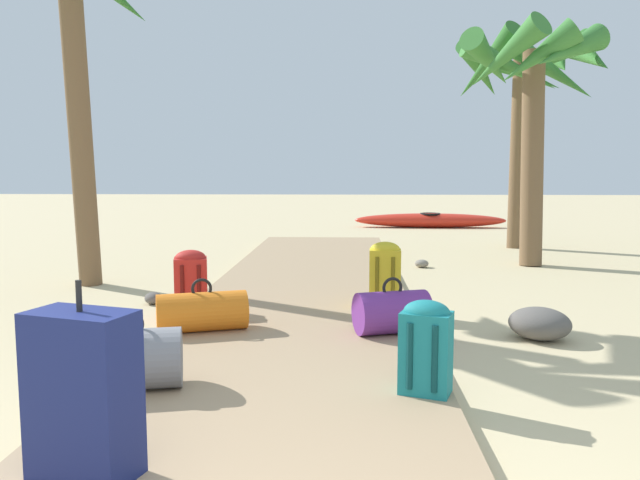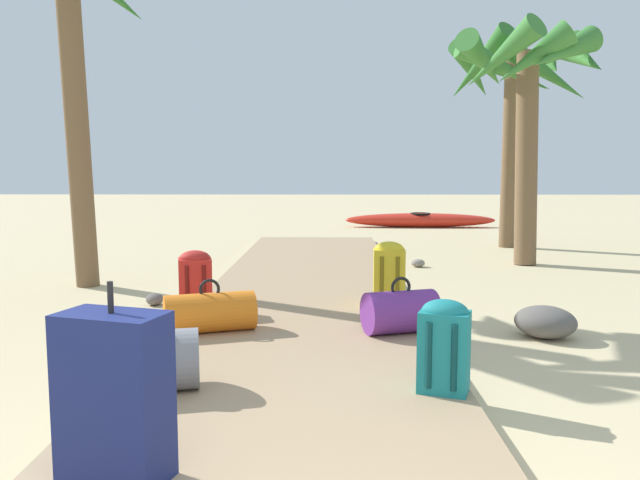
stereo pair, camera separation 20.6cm
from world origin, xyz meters
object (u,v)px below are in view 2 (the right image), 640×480
at_px(duffel_bag_orange, 210,312).
at_px(palm_tree_near_right, 529,81).
at_px(suitcase_navy, 114,397).
at_px(duffel_bag_grey, 147,361).
at_px(kayak, 420,220).
at_px(backpack_red, 195,280).
at_px(palm_tree_far_right, 509,84).
at_px(backpack_teal, 444,344).
at_px(duffel_bag_purple, 401,312).
at_px(backpack_yellow, 389,273).

distance_m(duffel_bag_orange, palm_tree_near_right, 6.16).
xyz_separation_m(suitcase_navy, duffel_bag_grey, (-0.17, 1.02, -0.17)).
bearing_deg(kayak, backpack_red, -109.81).
xyz_separation_m(palm_tree_near_right, palm_tree_far_right, (0.26, 1.86, 0.21)).
relative_size(suitcase_navy, kayak, 0.23).
distance_m(backpack_teal, suitcase_navy, 1.83).
bearing_deg(suitcase_navy, duffel_bag_grey, 99.48).
xyz_separation_m(duffel_bag_purple, backpack_yellow, (-0.00, 0.94, 0.15)).
xyz_separation_m(backpack_yellow, palm_tree_near_right, (2.27, 3.33, 2.21)).
bearing_deg(duffel_bag_orange, backpack_yellow, 32.16).
relative_size(suitcase_navy, duffel_bag_grey, 1.28).
height_order(suitcase_navy, duffel_bag_grey, suitcase_navy).
distance_m(backpack_yellow, palm_tree_far_right, 6.26).
distance_m(backpack_yellow, backpack_teal, 2.24).
relative_size(backpack_yellow, kayak, 0.17).
bearing_deg(duffel_bag_grey, backpack_teal, 0.27).
bearing_deg(duffel_bag_purple, duffel_bag_orange, 179.79).
distance_m(palm_tree_near_right, kayak, 6.28).
height_order(duffel_bag_purple, suitcase_navy, suitcase_navy).
xyz_separation_m(backpack_yellow, backpack_red, (-1.74, -0.25, -0.03)).
relative_size(duffel_bag_purple, suitcase_navy, 0.77).
height_order(duffel_bag_orange, palm_tree_far_right, palm_tree_far_right).
distance_m(duffel_bag_purple, duffel_bag_grey, 2.06).
height_order(backpack_teal, palm_tree_far_right, palm_tree_far_right).
relative_size(duffel_bag_grey, kayak, 0.18).
bearing_deg(duffel_bag_orange, suitcase_navy, -88.42).
bearing_deg(palm_tree_near_right, backpack_yellow, -124.26).
relative_size(palm_tree_far_right, kayak, 1.02).
height_order(backpack_red, kayak, backpack_red).
relative_size(backpack_teal, suitcase_navy, 0.65).
distance_m(duffel_bag_purple, duffel_bag_orange, 1.48).
relative_size(duffel_bag_orange, kayak, 0.21).
bearing_deg(duffel_bag_grey, duffel_bag_purple, 39.32).
height_order(duffel_bag_purple, backpack_teal, backpack_teal).
distance_m(suitcase_navy, palm_tree_far_right, 9.63).
xyz_separation_m(duffel_bag_orange, backpack_teal, (1.58, -1.30, 0.13)).
bearing_deg(palm_tree_near_right, backpack_teal, -111.34).
distance_m(backpack_red, palm_tree_near_right, 5.83).
xyz_separation_m(duffel_bag_purple, duffel_bag_grey, (-1.59, -1.30, 0.01)).
xyz_separation_m(backpack_red, backpack_teal, (1.84, -1.98, -0.01)).
xyz_separation_m(duffel_bag_grey, palm_tree_near_right, (3.86, 5.57, 2.35)).
bearing_deg(duffel_bag_orange, duffel_bag_purple, -0.21).
bearing_deg(backpack_red, backpack_yellow, 8.23).
bearing_deg(backpack_yellow, suitcase_navy, -113.57).
bearing_deg(duffel_bag_grey, suitcase_navy, -80.52).
distance_m(backpack_yellow, palm_tree_near_right, 4.60).
relative_size(duffel_bag_grey, palm_tree_far_right, 0.17).
bearing_deg(kayak, backpack_teal, -97.67).
bearing_deg(backpack_yellow, palm_tree_near_right, 55.74).
relative_size(palm_tree_near_right, palm_tree_far_right, 0.93).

